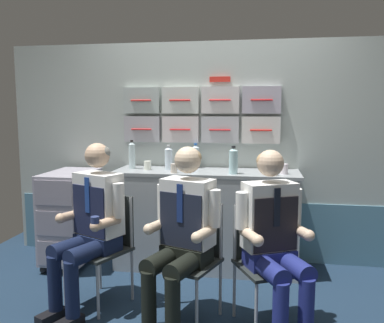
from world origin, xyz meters
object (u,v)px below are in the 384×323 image
Objects in this scene: crew_member_left at (91,219)px; folding_chair_left at (107,236)px; crew_member_by_counter at (275,235)px; coffee_cup_spare at (174,168)px; service_trolley at (71,215)px; folding_chair_by_counter at (263,250)px; sparkling_bottle_green at (132,155)px; crew_member_right at (182,229)px; folding_chair_right at (193,247)px.

folding_chair_left is at bearing 65.82° from crew_member_left.
coffee_cup_spare is at bearing 135.06° from crew_member_by_counter.
service_trolley is at bearing 133.80° from folding_chair_left.
folding_chair_by_counter is 1.65m from sparkling_bottle_green.
service_trolley is 0.73× the size of crew_member_right.
service_trolley is 0.89m from folding_chair_left.
coffee_cup_spare is (1.03, -0.04, 0.49)m from service_trolley.
crew_member_right is at bearing -10.86° from crew_member_left.
crew_member_left is (-0.07, -0.15, 0.18)m from folding_chair_left.
folding_chair_right is 0.68× the size of crew_member_by_counter.
crew_member_right is at bearing -74.63° from coffee_cup_spare.
crew_member_right is (0.72, -0.14, -0.00)m from crew_member_left.
crew_member_left reaches higher than crew_member_by_counter.
crew_member_left is 1.35m from crew_member_by_counter.
folding_chair_by_counter is at bearing 116.24° from crew_member_by_counter.
sparkling_bottle_green is at bearing 16.01° from service_trolley.
service_trolley is 3.28× the size of sparkling_bottle_green.
folding_chair_right is (0.77, 0.01, -0.18)m from crew_member_left.
sparkling_bottle_green is (0.57, 0.16, 0.57)m from service_trolley.
crew_member_right reaches higher than folding_chair_left.
coffee_cup_spare is (-0.80, 0.72, 0.47)m from folding_chair_by_counter.
crew_member_by_counter is at bearing -44.94° from coffee_cup_spare.
crew_member_right is (-0.05, -0.15, 0.17)m from folding_chair_right.
crew_member_right is (0.65, -0.28, 0.17)m from folding_chair_left.
folding_chair_by_counter is at bearing 1.14° from crew_member_left.
crew_member_left reaches higher than folding_chair_left.
folding_chair_by_counter is at bearing -36.48° from sparkling_bottle_green.
service_trolley reaches higher than folding_chair_left.
sparkling_bottle_green is at bearing 88.79° from crew_member_left.
folding_chair_right is at bearing -178.54° from folding_chair_by_counter.
crew_member_left is at bearing -114.18° from folding_chair_left.
crew_member_by_counter is at bearing -38.97° from sparkling_bottle_green.
crew_member_by_counter is 1.75m from sparkling_bottle_green.
service_trolley is at bearing 124.91° from crew_member_left.
crew_member_right is at bearing -178.27° from crew_member_by_counter.
crew_member_right is 1.01× the size of crew_member_by_counter.
folding_chair_by_counter is (1.21, -0.12, 0.00)m from folding_chair_left.
folding_chair_right is at bearing -30.36° from service_trolley.
folding_chair_left is 0.67× the size of crew_member_left.
crew_member_by_counter reaches higher than folding_chair_right.
sparkling_bottle_green is (0.02, 0.95, 0.38)m from crew_member_left.
service_trolley is 0.74× the size of crew_member_by_counter.
folding_chair_right and folding_chair_by_counter have the same top height.
sparkling_bottle_green reaches higher than coffee_cup_spare.
folding_chair_left is at bearing 156.52° from crew_member_right.
crew_member_left reaches higher than service_trolley.
crew_member_left is at bearing -91.21° from sparkling_bottle_green.
crew_member_left reaches higher than crew_member_right.
folding_chair_by_counter is at bearing 1.46° from folding_chair_right.
folding_chair_right is 0.67× the size of crew_member_right.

